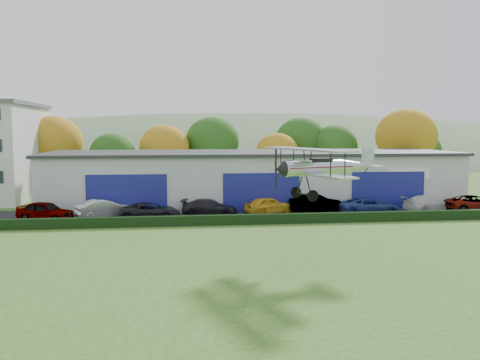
{
  "coord_description": "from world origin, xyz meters",
  "views": [
    {
      "loc": [
        -2.81,
        -24.54,
        7.54
      ],
      "look_at": [
        1.41,
        9.07,
        4.25
      ],
      "focal_mm": 39.21,
      "sensor_mm": 36.0,
      "label": 1
    }
  ],
  "objects": [
    {
      "name": "car_0",
      "position": [
        -13.38,
        19.62,
        0.85
      ],
      "size": [
        5.07,
        3.48,
        1.6
      ],
      "primitive_type": "imported",
      "rotation": [
        0.0,
        0.0,
        1.2
      ],
      "color": "gray",
      "rests_on": "apron"
    },
    {
      "name": "car_1",
      "position": [
        -8.69,
        20.42,
        0.84
      ],
      "size": [
        5.09,
        3.51,
        1.59
      ],
      "primitive_type": "imported",
      "rotation": [
        0.0,
        0.0,
        1.99
      ],
      "color": "silver",
      "rests_on": "apron"
    },
    {
      "name": "car_6",
      "position": [
        14.24,
        19.33,
        0.8
      ],
      "size": [
        5.5,
        2.7,
        1.5
      ],
      "primitive_type": "imported",
      "rotation": [
        0.0,
        0.0,
        1.53
      ],
      "color": "navy",
      "rests_on": "apron"
    },
    {
      "name": "apron",
      "position": [
        3.0,
        21.0,
        0.03
      ],
      "size": [
        48.0,
        9.0,
        0.05
      ],
      "primitive_type": "cube",
      "color": "black",
      "rests_on": "ground"
    },
    {
      "name": "ground",
      "position": [
        0.0,
        0.0,
        0.0
      ],
      "size": [
        300.0,
        300.0,
        0.0
      ],
      "primitive_type": "plane",
      "color": "#2D5D1D",
      "rests_on": "ground"
    },
    {
      "name": "tree_belt",
      "position": [
        0.85,
        40.62,
        5.61
      ],
      "size": [
        75.7,
        13.22,
        10.12
      ],
      "color": "#3D2614",
      "rests_on": "ground"
    },
    {
      "name": "car_7",
      "position": [
        20.29,
        20.46,
        0.78
      ],
      "size": [
        5.43,
        3.43,
        1.46
      ],
      "primitive_type": "imported",
      "rotation": [
        0.0,
        0.0,
        1.87
      ],
      "color": "silver",
      "rests_on": "apron"
    },
    {
      "name": "distant_hills",
      "position": [
        -4.38,
        140.0,
        -13.05
      ],
      "size": [
        430.0,
        196.0,
        56.0
      ],
      "color": "#4C6642",
      "rests_on": "ground"
    },
    {
      "name": "car_5",
      "position": [
        9.89,
        20.93,
        0.88
      ],
      "size": [
        5.21,
        2.37,
        1.66
      ],
      "primitive_type": "imported",
      "rotation": [
        0.0,
        0.0,
        1.45
      ],
      "color": "gray",
      "rests_on": "apron"
    },
    {
      "name": "car_2",
      "position": [
        -4.83,
        19.41,
        0.74
      ],
      "size": [
        5.13,
        2.72,
        1.37
      ],
      "primitive_type": "imported",
      "rotation": [
        0.0,
        0.0,
        1.48
      ],
      "color": "black",
      "rests_on": "apron"
    },
    {
      "name": "hedge",
      "position": [
        3.0,
        16.2,
        0.4
      ],
      "size": [
        46.0,
        0.6,
        0.8
      ],
      "primitive_type": "cube",
      "color": "black",
      "rests_on": "ground"
    },
    {
      "name": "car_8",
      "position": [
        24.27,
        19.55,
        0.8
      ],
      "size": [
        5.5,
        2.69,
        1.5
      ],
      "primitive_type": "imported",
      "rotation": [
        0.0,
        0.0,
        1.61
      ],
      "color": "gray",
      "rests_on": "apron"
    },
    {
      "name": "hangar",
      "position": [
        5.0,
        27.98,
        2.66
      ],
      "size": [
        40.6,
        12.6,
        5.3
      ],
      "color": "#B2B7BC",
      "rests_on": "ground"
    },
    {
      "name": "car_3",
      "position": [
        0.2,
        20.6,
        0.76
      ],
      "size": [
        5.17,
        2.95,
        1.41
      ],
      "primitive_type": "imported",
      "rotation": [
        0.0,
        0.0,
        1.36
      ],
      "color": "black",
      "rests_on": "apron"
    },
    {
      "name": "car_4",
      "position": [
        5.52,
        20.97,
        0.8
      ],
      "size": [
        4.71,
        2.96,
        1.49
      ],
      "primitive_type": "imported",
      "rotation": [
        0.0,
        0.0,
        1.87
      ],
      "color": "gold",
      "rests_on": "apron"
    },
    {
      "name": "biplane",
      "position": [
        5.56,
        4.42,
        5.45
      ],
      "size": [
        6.8,
        7.68,
        2.88
      ],
      "rotation": [
        0.0,
        0.0,
        0.31
      ],
      "color": "silver"
    }
  ]
}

